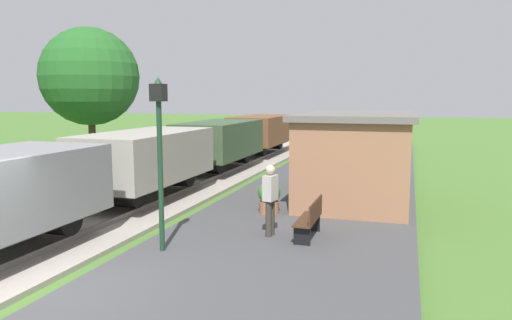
{
  "coord_description": "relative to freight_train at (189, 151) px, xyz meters",
  "views": [
    {
      "loc": [
        5.9,
        -6.46,
        3.57
      ],
      "look_at": [
        0.73,
        10.01,
        1.28
      ],
      "focal_mm": 34.16,
      "sensor_mm": 36.0,
      "label": 1
    }
  ],
  "objects": [
    {
      "name": "station_hut",
      "position": [
        6.8,
        -1.86,
        0.26
      ],
      "size": [
        3.5,
        5.8,
        2.78
      ],
      "color": "#9E6B4C",
      "rests_on": "platform_slab"
    },
    {
      "name": "person_waiting",
      "position": [
        5.25,
        -6.66,
        -0.21
      ],
      "size": [
        0.31,
        0.42,
        1.71
      ],
      "rotation": [
        0.0,
        0.0,
        2.95
      ],
      "color": "#38332D",
      "rests_on": "platform_slab"
    },
    {
      "name": "tree_trackside_far",
      "position": [
        -3.83,
        -0.88,
        2.91
      ],
      "size": [
        3.86,
        3.86,
        6.24
      ],
      "color": "#4C3823",
      "rests_on": "ground"
    },
    {
      "name": "potted_planter",
      "position": [
        4.61,
        -4.51,
        -0.67
      ],
      "size": [
        0.64,
        0.64,
        0.92
      ],
      "color": "#9E6642",
      "rests_on": "platform_slab"
    },
    {
      "name": "freight_train",
      "position": [
        0.0,
        0.0,
        0.0
      ],
      "size": [
        2.5,
        26.0,
        2.12
      ],
      "color": "gray",
      "rests_on": "rail_near"
    },
    {
      "name": "bench_down_platform",
      "position": [
        6.2,
        2.25,
        -0.68
      ],
      "size": [
        0.42,
        1.5,
        0.91
      ],
      "color": "#422819",
      "rests_on": "platform_slab"
    },
    {
      "name": "bench_near_hut",
      "position": [
        6.2,
        -6.56,
        -0.68
      ],
      "size": [
        0.42,
        1.5,
        0.91
      ],
      "color": "#422819",
      "rests_on": "platform_slab"
    },
    {
      "name": "lamp_post_near",
      "position": [
        3.33,
        -8.44,
        1.41
      ],
      "size": [
        0.28,
        0.28,
        3.7
      ],
      "color": "#193823",
      "rests_on": "platform_slab"
    },
    {
      "name": "ground_plane",
      "position": [
        2.4,
        -11.06,
        -1.4
      ],
      "size": [
        160.0,
        160.0,
        0.0
      ],
      "primitive_type": "plane",
      "color": "#47702D"
    }
  ]
}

